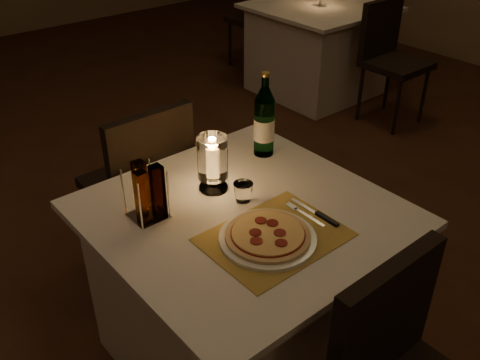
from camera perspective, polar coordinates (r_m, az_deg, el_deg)
floor at (r=2.54m, az=-1.44°, el=-14.52°), size 8.00×10.00×0.02m
main_table at (r=2.12m, az=0.35°, el=-11.42°), size 1.00×1.00×0.74m
chair_far at (r=2.49m, az=-10.30°, el=0.40°), size 0.42×0.42×0.90m
placemat at (r=1.77m, az=3.68°, el=-6.09°), size 0.45×0.34×0.00m
plate at (r=1.75m, az=2.97°, el=-6.25°), size 0.32×0.32×0.01m
pizza at (r=1.74m, az=2.98°, el=-5.83°), size 0.28×0.28×0.02m
fork at (r=1.89m, az=6.65°, el=-3.50°), size 0.02×0.18×0.00m
knife at (r=1.87m, az=8.74°, el=-3.83°), size 0.02×0.22×0.01m
tumbler at (r=1.93m, az=0.34°, el=-1.29°), size 0.07×0.07×0.07m
water_bottle at (r=2.18m, az=2.60°, el=6.16°), size 0.09×0.09×0.36m
hurricane_candle at (r=1.95m, az=-2.94°, el=2.22°), size 0.11×0.11×0.22m
cruet_caddy at (r=1.83m, az=-9.87°, el=-1.51°), size 0.12×0.12×0.21m
neighbor_table_right at (r=4.72m, az=8.20°, el=13.63°), size 1.00×1.00×0.74m
neighbor_chair_ra at (r=4.25m, az=15.60°, el=13.22°), size 0.42×0.42×0.90m
neighbor_chair_rb at (r=5.16m, az=2.28°, el=17.50°), size 0.42×0.42×0.90m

